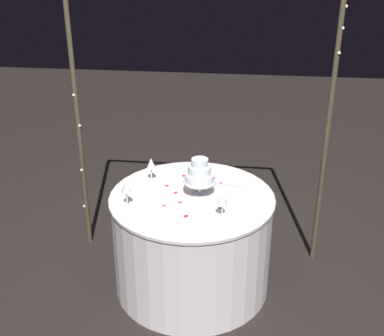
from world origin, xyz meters
TOP-DOWN VIEW (x-y plane):
  - ground_plane at (0.00, 0.00)m, footprint 12.00×12.00m
  - decorative_arch at (-0.00, 0.45)m, footprint 1.88×0.06m
  - main_table at (0.00, 0.00)m, footprint 1.12×1.12m
  - tiered_cake at (0.05, 0.03)m, footprint 0.22×0.22m
  - wine_glass_0 at (-0.40, -0.19)m, footprint 0.06×0.06m
  - wine_glass_1 at (0.22, -0.24)m, footprint 0.07×0.07m
  - wine_glass_2 at (-0.31, 0.19)m, footprint 0.06×0.06m
  - cake_knife at (0.16, 0.19)m, footprint 0.29×0.07m
  - rose_petal_0 at (0.20, -0.14)m, footprint 0.03×0.02m
  - rose_petal_1 at (-0.07, -0.10)m, footprint 0.04×0.03m
  - rose_petal_2 at (-0.19, 0.13)m, footprint 0.04×0.03m
  - rose_petal_3 at (-0.01, 0.17)m, footprint 0.05×0.05m
  - rose_petal_4 at (-0.16, -0.15)m, footprint 0.03×0.02m
  - rose_petal_5 at (-0.01, -0.27)m, footprint 0.04×0.05m
  - rose_petal_6 at (0.18, 0.22)m, footprint 0.03×0.03m
  - rose_petal_7 at (-0.47, -0.00)m, footprint 0.02×0.03m
  - rose_petal_8 at (-0.12, 0.04)m, footprint 0.04×0.04m
  - rose_petal_9 at (-0.09, 0.30)m, footprint 0.04×0.04m
  - rose_petal_10 at (0.12, 0.30)m, footprint 0.03×0.03m

SIDE VIEW (x-z plane):
  - ground_plane at x=0.00m, z-range 0.00..0.00m
  - main_table at x=0.00m, z-range 0.00..0.73m
  - rose_petal_0 at x=0.20m, z-range 0.73..0.73m
  - rose_petal_1 at x=-0.07m, z-range 0.73..0.73m
  - rose_petal_2 at x=-0.19m, z-range 0.73..0.73m
  - rose_petal_3 at x=-0.01m, z-range 0.73..0.73m
  - rose_petal_4 at x=-0.16m, z-range 0.73..0.73m
  - rose_petal_5 at x=-0.01m, z-range 0.73..0.73m
  - rose_petal_6 at x=0.18m, z-range 0.73..0.73m
  - rose_petal_7 at x=-0.47m, z-range 0.73..0.73m
  - rose_petal_8 at x=-0.12m, z-range 0.73..0.73m
  - rose_petal_9 at x=-0.09m, z-range 0.73..0.73m
  - rose_petal_10 at x=0.12m, z-range 0.73..0.73m
  - cake_knife at x=0.16m, z-range 0.73..0.74m
  - wine_glass_1 at x=0.22m, z-range 0.77..0.93m
  - wine_glass_2 at x=-0.31m, z-range 0.77..0.96m
  - wine_glass_0 at x=-0.40m, z-range 0.78..0.96m
  - tiered_cake at x=0.05m, z-range 0.75..1.02m
  - decorative_arch at x=0.00m, z-range 0.31..2.41m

